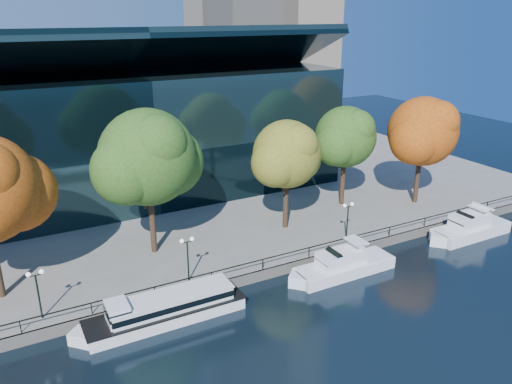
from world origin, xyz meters
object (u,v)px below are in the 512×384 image
cruiser_near (341,265)px  lamp_2 (348,213)px  lamp_0 (37,283)px  lamp_1 (187,249)px  cruiser_far (468,228)px  tree_5 (424,133)px  tree_3 (288,156)px  tour_boat (162,309)px  tree_2 (150,159)px  tree_4 (347,138)px

cruiser_near → lamp_2: (3.71, 4.01, 3.00)m
lamp_0 → lamp_1: bearing=0.0°
lamp_0 → cruiser_far: bearing=-5.3°
cruiser_far → lamp_2: lamp_2 is taller
tree_5 → lamp_0: (-43.11, -4.64, -5.58)m
cruiser_far → lamp_0: bearing=174.7°
lamp_0 → tree_3: bearing=12.8°
tree_3 → lamp_2: tree_3 is taller
tour_boat → tree_2: size_ratio=0.99×
cruiser_far → tree_5: 12.08m
lamp_1 → cruiser_far: bearing=-7.3°
cruiser_near → lamp_0: size_ratio=2.70×
cruiser_near → tree_3: bearing=89.3°
cruiser_near → cruiser_far: bearing=0.3°
tree_2 → tree_4: tree_2 is taller
tour_boat → tree_3: 20.71m
cruiser_far → tree_4: bearing=120.7°
cruiser_far → lamp_2: size_ratio=2.60×
cruiser_far → tree_5: (0.95, 8.55, 8.48)m
lamp_0 → lamp_2: size_ratio=1.00×
tree_2 → tree_5: (32.01, -2.11, -0.71)m
cruiser_near → tree_2: size_ratio=0.78×
tree_4 → lamp_2: 11.52m
tree_2 → lamp_2: 19.99m
tree_2 → lamp_2: size_ratio=3.45×
cruiser_far → tree_4: (-7.33, 12.32, 8.01)m
lamp_1 → tree_4: bearing=20.1°
lamp_2 → cruiser_far: bearing=-16.4°
cruiser_near → lamp_1: 14.20m
cruiser_near → tree_3: (0.12, 9.74, 7.98)m
tour_boat → lamp_1: size_ratio=3.41×
cruiser_near → tree_4: bearing=52.0°
cruiser_far → lamp_0: lamp_0 is taller
cruiser_near → cruiser_far: size_ratio=1.04×
cruiser_far → lamp_2: bearing=163.6°
tree_3 → lamp_1: 15.41m
tour_boat → tree_5: tree_5 is taller
tour_boat → lamp_2: 20.94m
tree_4 → tree_5: size_ratio=0.92×
cruiser_near → lamp_2: 6.23m
cruiser_far → lamp_0: (-42.16, 3.91, 2.90)m
tree_2 → lamp_2: tree_2 is taller
tree_4 → tree_5: 9.11m
cruiser_far → tree_2: (-31.06, 10.66, 9.19)m
tree_4 → lamp_1: bearing=-159.9°
tour_boat → tree_2: (2.75, 10.04, 9.17)m
tree_2 → lamp_1: 9.26m
tree_5 → lamp_2: size_ratio=3.17×
cruiser_near → lamp_2: size_ratio=2.70×
cruiser_far → lamp_2: 14.19m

